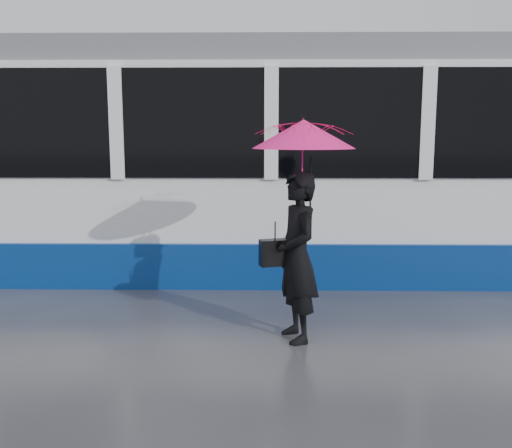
{
  "coord_description": "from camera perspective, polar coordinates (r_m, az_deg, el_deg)",
  "views": [
    {
      "loc": [
        0.98,
        -6.16,
        2.07
      ],
      "look_at": [
        0.89,
        -0.05,
        1.1
      ],
      "focal_mm": 40.0,
      "sensor_mm": 36.0,
      "label": 1
    }
  ],
  "objects": [
    {
      "name": "ground",
      "position": [
        6.57,
        -7.87,
        -9.43
      ],
      "size": [
        90.0,
        90.0,
        0.0
      ],
      "primitive_type": "plane",
      "color": "#2E2E34",
      "rests_on": "ground"
    },
    {
      "name": "rails",
      "position": [
        8.95,
        -5.45,
        -4.32
      ],
      "size": [
        34.0,
        1.51,
        0.02
      ],
      "color": "#3F3D38",
      "rests_on": "ground"
    },
    {
      "name": "tram",
      "position": [
        8.78,
        -8.45,
        6.1
      ],
      "size": [
        26.0,
        2.56,
        3.35
      ],
      "color": "white",
      "rests_on": "ground"
    },
    {
      "name": "woman",
      "position": [
        5.7,
        4.13,
        -3.32
      ],
      "size": [
        0.57,
        0.72,
        1.71
      ],
      "primitive_type": "imported",
      "rotation": [
        0.0,
        0.0,
        -1.27
      ],
      "color": "black",
      "rests_on": "ground"
    },
    {
      "name": "umbrella",
      "position": [
        5.58,
        4.76,
        6.96
      ],
      "size": [
        1.26,
        1.26,
        1.15
      ],
      "rotation": [
        0.0,
        0.0,
        0.3
      ],
      "color": "#DA126F",
      "rests_on": "ground"
    },
    {
      "name": "handbag",
      "position": [
        5.7,
        1.91,
        -2.87
      ],
      "size": [
        0.33,
        0.22,
        0.44
      ],
      "rotation": [
        0.0,
        0.0,
        0.3
      ],
      "color": "black",
      "rests_on": "ground"
    }
  ]
}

